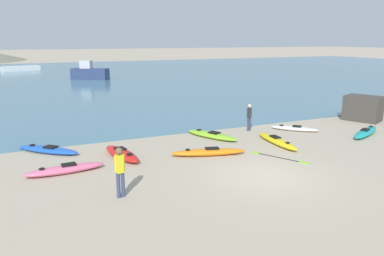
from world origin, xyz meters
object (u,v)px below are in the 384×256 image
at_px(moored_boat_0, 21,68).
at_px(shoreline_rock, 363,108).
at_px(kayak_on_sand_7, 366,132).
at_px(kayak_on_sand_1, 208,152).
at_px(person_near_waterline, 249,116).
at_px(kayak_on_sand_6, 277,141).
at_px(kayak_on_sand_3, 48,150).
at_px(moored_boat_1, 90,73).
at_px(loose_paddle, 279,157).
at_px(kayak_on_sand_2, 294,128).
at_px(person_near_foreground, 120,169).
at_px(kayak_on_sand_5, 122,154).
at_px(kayak_on_sand_0, 212,135).
at_px(kayak_on_sand_4, 65,169).

height_order(moored_boat_0, shoreline_rock, shoreline_rock).
relative_size(kayak_on_sand_7, shoreline_rock, 1.54).
bearing_deg(kayak_on_sand_1, person_near_waterline, 37.31).
bearing_deg(kayak_on_sand_6, kayak_on_sand_3, 163.13).
xyz_separation_m(moored_boat_1, loose_paddle, (1.92, -36.64, -0.88)).
bearing_deg(kayak_on_sand_3, moored_boat_1, 77.10).
distance_m(moored_boat_0, loose_paddle, 56.23).
height_order(kayak_on_sand_2, person_near_foreground, person_near_foreground).
height_order(kayak_on_sand_5, kayak_on_sand_7, kayak_on_sand_5).
height_order(kayak_on_sand_2, moored_boat_1, moored_boat_1).
relative_size(kayak_on_sand_7, person_near_foreground, 1.92).
xyz_separation_m(person_near_foreground, moored_boat_1, (5.42, 37.91, -0.08)).
bearing_deg(kayak_on_sand_2, moored_boat_0, 104.99).
distance_m(kayak_on_sand_2, kayak_on_sand_3, 13.16).
relative_size(kayak_on_sand_0, kayak_on_sand_6, 0.93).
height_order(kayak_on_sand_0, loose_paddle, kayak_on_sand_0).
xyz_separation_m(kayak_on_sand_6, shoreline_rock, (8.41, 2.29, 0.63)).
bearing_deg(person_near_waterline, kayak_on_sand_5, -166.48).
bearing_deg(shoreline_rock, moored_boat_1, 109.69).
bearing_deg(kayak_on_sand_3, kayak_on_sand_1, -28.02).
xyz_separation_m(kayak_on_sand_0, shoreline_rock, (10.80, -0.09, 0.64)).
xyz_separation_m(kayak_on_sand_6, moored_boat_0, (-11.18, 53.48, 0.28)).
bearing_deg(kayak_on_sand_2, kayak_on_sand_1, -161.88).
bearing_deg(kayak_on_sand_5, kayak_on_sand_0, 14.54).
distance_m(kayak_on_sand_0, moored_boat_1, 32.40).
bearing_deg(kayak_on_sand_4, kayak_on_sand_3, 97.20).
bearing_deg(kayak_on_sand_5, moored_boat_0, 93.95).
height_order(kayak_on_sand_3, moored_boat_1, moored_boat_1).
bearing_deg(loose_paddle, kayak_on_sand_1, 149.25).
relative_size(kayak_on_sand_1, loose_paddle, 1.33).
bearing_deg(person_near_foreground, person_near_waterline, 34.33).
bearing_deg(loose_paddle, shoreline_rock, 23.20).
relative_size(kayak_on_sand_3, loose_paddle, 1.11).
height_order(kayak_on_sand_1, shoreline_rock, shoreline_rock).
height_order(kayak_on_sand_3, person_near_foreground, person_near_foreground).
bearing_deg(moored_boat_1, kayak_on_sand_1, -91.22).
height_order(kayak_on_sand_0, shoreline_rock, shoreline_rock).
bearing_deg(shoreline_rock, kayak_on_sand_4, -172.91).
bearing_deg(kayak_on_sand_0, kayak_on_sand_2, -5.82).
height_order(kayak_on_sand_2, kayak_on_sand_3, kayak_on_sand_3).
xyz_separation_m(kayak_on_sand_3, shoreline_rock, (18.86, -0.88, 0.65)).
xyz_separation_m(kayak_on_sand_1, loose_paddle, (2.66, -1.58, -0.14)).
xyz_separation_m(kayak_on_sand_1, person_near_waterline, (4.21, 3.21, 0.72)).
bearing_deg(moored_boat_1, moored_boat_0, 113.05).
bearing_deg(kayak_on_sand_7, loose_paddle, -169.11).
distance_m(kayak_on_sand_3, person_near_foreground, 6.62).
xyz_separation_m(person_near_foreground, loose_paddle, (7.33, 1.27, -0.96)).
relative_size(person_near_foreground, person_near_waterline, 1.11).
distance_m(kayak_on_sand_7, person_near_waterline, 6.32).
height_order(person_near_waterline, moored_boat_0, person_near_waterline).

